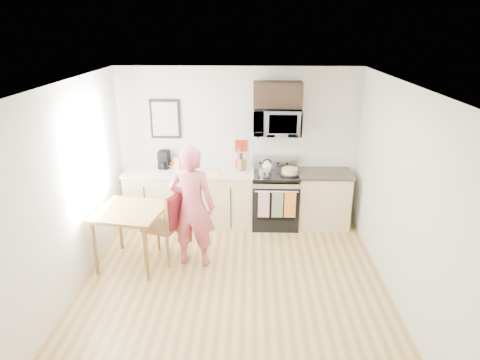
{
  "coord_description": "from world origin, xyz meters",
  "views": [
    {
      "loc": [
        0.22,
        -4.65,
        3.22
      ],
      "look_at": [
        0.07,
        1.0,
        1.16
      ],
      "focal_mm": 32.0,
      "sensor_mm": 36.0,
      "label": 1
    }
  ],
  "objects_px": {
    "range": "(275,201)",
    "chair": "(171,217)",
    "cake": "(290,171)",
    "microwave": "(277,122)",
    "person": "(192,207)",
    "dining_table": "(130,216)"
  },
  "relations": [
    {
      "from": "person",
      "to": "dining_table",
      "type": "height_order",
      "value": "person"
    },
    {
      "from": "microwave",
      "to": "person",
      "type": "bearing_deg",
      "value": -131.14
    },
    {
      "from": "chair",
      "to": "cake",
      "type": "height_order",
      "value": "chair"
    },
    {
      "from": "range",
      "to": "cake",
      "type": "distance_m",
      "value": 0.58
    },
    {
      "from": "range",
      "to": "dining_table",
      "type": "relative_size",
      "value": 1.29
    },
    {
      "from": "cake",
      "to": "microwave",
      "type": "bearing_deg",
      "value": 143.82
    },
    {
      "from": "chair",
      "to": "dining_table",
      "type": "bearing_deg",
      "value": -152.06
    },
    {
      "from": "range",
      "to": "microwave",
      "type": "height_order",
      "value": "microwave"
    },
    {
      "from": "chair",
      "to": "person",
      "type": "bearing_deg",
      "value": 11.9
    },
    {
      "from": "range",
      "to": "chair",
      "type": "xyz_separation_m",
      "value": [
        -1.52,
        -1.24,
        0.25
      ]
    },
    {
      "from": "person",
      "to": "cake",
      "type": "distance_m",
      "value": 1.88
    },
    {
      "from": "range",
      "to": "chair",
      "type": "height_order",
      "value": "range"
    },
    {
      "from": "microwave",
      "to": "cake",
      "type": "bearing_deg",
      "value": -36.18
    },
    {
      "from": "microwave",
      "to": "dining_table",
      "type": "relative_size",
      "value": 0.85
    },
    {
      "from": "cake",
      "to": "range",
      "type": "bearing_deg",
      "value": 165.47
    },
    {
      "from": "range",
      "to": "person",
      "type": "bearing_deg",
      "value": -133.38
    },
    {
      "from": "range",
      "to": "chair",
      "type": "bearing_deg",
      "value": -140.73
    },
    {
      "from": "microwave",
      "to": "person",
      "type": "distance_m",
      "value": 2.04
    },
    {
      "from": "microwave",
      "to": "dining_table",
      "type": "height_order",
      "value": "microwave"
    },
    {
      "from": "range",
      "to": "cake",
      "type": "relative_size",
      "value": 3.69
    },
    {
      "from": "dining_table",
      "to": "chair",
      "type": "relative_size",
      "value": 0.84
    },
    {
      "from": "dining_table",
      "to": "chair",
      "type": "bearing_deg",
      "value": 9.03
    }
  ]
}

